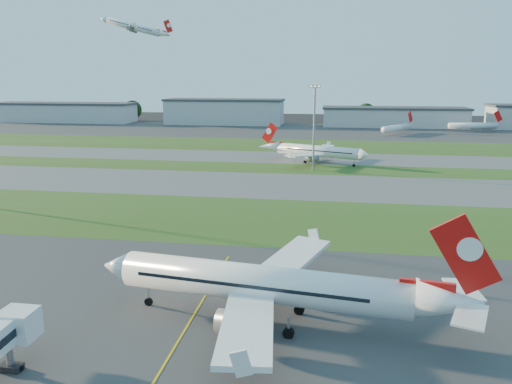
% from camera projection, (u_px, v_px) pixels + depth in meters
% --- Properties ---
extents(ground, '(700.00, 700.00, 0.00)m').
position_uv_depth(ground, '(122.00, 354.00, 51.74)').
color(ground, black).
rests_on(ground, ground).
extents(apron_near, '(300.00, 70.00, 0.01)m').
position_uv_depth(apron_near, '(122.00, 354.00, 51.74)').
color(apron_near, '#333335').
rests_on(apron_near, ground).
extents(grass_strip_a, '(300.00, 34.00, 0.01)m').
position_uv_depth(grass_strip_a, '(227.00, 218.00, 101.80)').
color(grass_strip_a, '#324A18').
rests_on(grass_strip_a, ground).
extents(taxiway_a, '(300.00, 32.00, 0.01)m').
position_uv_depth(taxiway_a, '(253.00, 184.00, 133.57)').
color(taxiway_a, '#515154').
rests_on(taxiway_a, ground).
extents(grass_strip_b, '(300.00, 18.00, 0.01)m').
position_uv_depth(grass_strip_b, '(266.00, 168.00, 157.64)').
color(grass_strip_b, '#324A18').
rests_on(grass_strip_b, ground).
extents(taxiway_b, '(300.00, 26.00, 0.01)m').
position_uv_depth(taxiway_b, '(274.00, 157.00, 178.82)').
color(taxiway_b, '#515154').
rests_on(taxiway_b, ground).
extents(grass_strip_c, '(300.00, 40.00, 0.01)m').
position_uv_depth(grass_strip_c, '(283.00, 145.00, 210.59)').
color(grass_strip_c, '#324A18').
rests_on(grass_strip_c, ground).
extents(apron_far, '(400.00, 80.00, 0.01)m').
position_uv_depth(apron_far, '(294.00, 130.00, 268.35)').
color(apron_far, '#333335').
rests_on(apron_far, ground).
extents(yellow_line, '(0.25, 60.00, 0.02)m').
position_uv_depth(yellow_line, '(168.00, 358.00, 50.99)').
color(yellow_line, gold).
rests_on(yellow_line, ground).
extents(airliner_parked, '(42.09, 35.50, 13.17)m').
position_uv_depth(airliner_parked, '(265.00, 285.00, 57.60)').
color(airliner_parked, white).
rests_on(airliner_parked, ground).
extents(airliner_taxiing, '(34.30, 29.14, 11.35)m').
position_uv_depth(airliner_taxiing, '(317.00, 151.00, 165.55)').
color(airliner_taxiing, white).
rests_on(airliner_taxiing, ground).
extents(airliner_departing, '(32.12, 26.92, 10.19)m').
position_uv_depth(airliner_departing, '(134.00, 27.00, 249.23)').
color(airliner_departing, white).
extents(mini_jet_near, '(18.00, 24.31, 9.48)m').
position_uv_depth(mini_jet_near, '(397.00, 128.00, 249.62)').
color(mini_jet_near, white).
rests_on(mini_jet_near, ground).
extents(mini_jet_far, '(28.30, 8.66, 9.48)m').
position_uv_depth(mini_jet_far, '(473.00, 125.00, 261.19)').
color(mini_jet_far, white).
rests_on(mini_jet_far, ground).
extents(light_mast_centre, '(3.20, 0.70, 25.80)m').
position_uv_depth(light_mast_centre, '(314.00, 122.00, 150.13)').
color(light_mast_centre, gray).
rests_on(light_mast_centre, ground).
extents(hangar_far_west, '(91.80, 23.00, 12.20)m').
position_uv_depth(hangar_far_west, '(64.00, 112.00, 318.35)').
color(hangar_far_west, '#97999F').
rests_on(hangar_far_west, ground).
extents(hangar_west, '(71.40, 23.00, 15.20)m').
position_uv_depth(hangar_west, '(224.00, 112.00, 302.27)').
color(hangar_west, '#97999F').
rests_on(hangar_west, ground).
extents(hangar_east, '(81.60, 23.00, 11.20)m').
position_uv_depth(hangar_east, '(394.00, 117.00, 287.72)').
color(hangar_east, '#97999F').
rests_on(hangar_east, ground).
extents(tree_far_west, '(11.00, 11.00, 12.00)m').
position_uv_depth(tree_far_west, '(19.00, 110.00, 336.78)').
color(tree_far_west, black).
rests_on(tree_far_west, ground).
extents(tree_west, '(12.10, 12.10, 13.20)m').
position_uv_depth(tree_west, '(132.00, 110.00, 326.57)').
color(tree_west, black).
rests_on(tree_west, ground).
extents(tree_mid_west, '(9.90, 9.90, 10.80)m').
position_uv_depth(tree_mid_west, '(268.00, 114.00, 309.51)').
color(tree_mid_west, black).
rests_on(tree_mid_west, ground).
extents(tree_mid_east, '(11.55, 11.55, 12.60)m').
position_uv_depth(tree_mid_east, '(366.00, 113.00, 303.18)').
color(tree_mid_east, black).
rests_on(tree_mid_east, ground).
extents(tree_east, '(10.45, 10.45, 11.40)m').
position_uv_depth(tree_east, '(498.00, 116.00, 290.16)').
color(tree_east, black).
rests_on(tree_east, ground).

